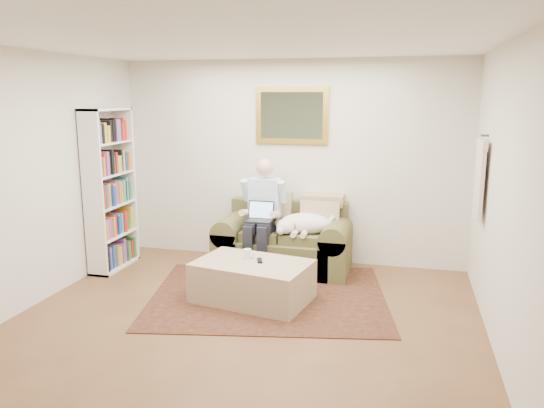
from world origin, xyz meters
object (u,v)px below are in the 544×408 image
at_px(ottoman, 252,281).
at_px(bookshelf, 110,190).
at_px(laptop, 260,216).
at_px(sleeping_dog, 306,223).
at_px(coffee_mug, 247,254).
at_px(seated_man, 261,217).
at_px(sofa, 284,247).

relative_size(ottoman, bookshelf, 0.59).
bearing_deg(laptop, bookshelf, -172.80).
bearing_deg(sleeping_dog, ottoman, -110.43).
bearing_deg(coffee_mug, bookshelf, 164.56).
relative_size(seated_man, ottoman, 1.17).
bearing_deg(sleeping_dog, laptop, -166.36).
bearing_deg(seated_man, sleeping_dog, 7.13).
bearing_deg(seated_man, sofa, 31.45).
bearing_deg(sofa, sleeping_dog, -15.74).
relative_size(ottoman, coffee_mug, 11.78).
height_order(seated_man, bookshelf, bookshelf).
distance_m(ottoman, coffee_mug, 0.30).
bearing_deg(coffee_mug, sofa, 79.99).
height_order(sleeping_dog, ottoman, sleeping_dog).
xyz_separation_m(sofa, laptop, (-0.25, -0.21, 0.44)).
relative_size(seated_man, laptop, 4.33).
bearing_deg(seated_man, laptop, -90.00).
bearing_deg(coffee_mug, seated_man, 94.97).
bearing_deg(ottoman, sofa, 85.61).
relative_size(sleeping_dog, coffee_mug, 6.76).
xyz_separation_m(laptop, ottoman, (0.16, -0.89, -0.51)).
xyz_separation_m(seated_man, ottoman, (0.16, -0.95, -0.48)).
xyz_separation_m(coffee_mug, bookshelf, (-1.94, 0.54, 0.52)).
height_order(sleeping_dog, bookshelf, bookshelf).
relative_size(sofa, ottoman, 1.40).
xyz_separation_m(laptop, sleeping_dog, (0.54, 0.13, -0.10)).
distance_m(seated_man, laptop, 0.07).
height_order(ottoman, coffee_mug, coffee_mug).
bearing_deg(ottoman, sleeping_dog, 69.57).
bearing_deg(coffee_mug, sleeping_dog, 62.54).
distance_m(coffee_mug, bookshelf, 2.08).
xyz_separation_m(seated_man, bookshelf, (-1.87, -0.30, 0.31)).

